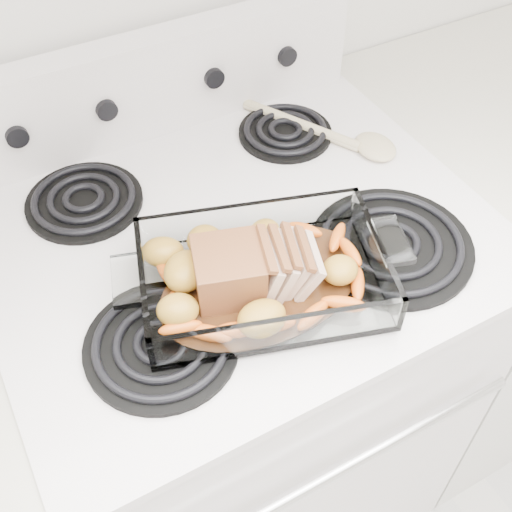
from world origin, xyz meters
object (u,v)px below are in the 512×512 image
electric_range (238,376)px  baking_dish (263,279)px  pork_roast (247,274)px  counter_right (478,267)px

electric_range → baking_dish: (-0.02, -0.14, 0.48)m
electric_range → pork_roast: (-0.05, -0.14, 0.51)m
electric_range → counter_right: size_ratio=1.20×
baking_dish → pork_roast: (-0.02, 0.00, 0.03)m
baking_dish → pork_roast: 0.04m
baking_dish → pork_roast: size_ratio=1.94×
electric_range → counter_right: electric_range is taller
baking_dish → pork_roast: bearing=-162.5°
counter_right → pork_roast: size_ratio=5.37×
counter_right → pork_roast: 0.90m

